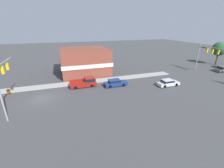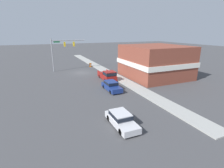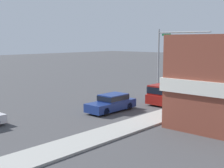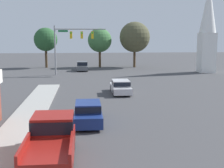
{
  "view_description": "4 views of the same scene",
  "coord_description": "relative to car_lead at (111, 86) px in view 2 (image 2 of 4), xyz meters",
  "views": [
    {
      "loc": [
        25.93,
        3.92,
        11.74
      ],
      "look_at": [
        1.42,
        12.28,
        1.71
      ],
      "focal_mm": 24.0,
      "sensor_mm": 36.0,
      "label": 1
    },
    {
      "loc": [
        9.04,
        38.43,
        9.1
      ],
      "look_at": [
        -0.42,
        16.61,
        1.89
      ],
      "focal_mm": 28.0,
      "sensor_mm": 36.0,
      "label": 2
    },
    {
      "loc": [
        -18.86,
        33.34,
        6.0
      ],
      "look_at": [
        -0.63,
        13.01,
        2.17
      ],
      "focal_mm": 50.0,
      "sensor_mm": 36.0,
      "label": 3
    },
    {
      "loc": [
        -1.72,
        -6.21,
        5.75
      ],
      "look_at": [
        0.43,
        17.06,
        2.13
      ],
      "focal_mm": 50.0,
      "sensor_mm": 36.0,
      "label": 4
    }
  ],
  "objects": [
    {
      "name": "construction_barrel",
      "position": [
        -2.45,
        -19.9,
        -0.27
      ],
      "size": [
        0.65,
        0.65,
        0.96
      ],
      "color": "orange",
      "rests_on": "ground"
    },
    {
      "name": "near_signal_assembly",
      "position": [
        4.77,
        -17.73,
        4.72
      ],
      "size": [
        7.69,
        0.49,
        7.56
      ],
      "color": "gray",
      "rests_on": "ground"
    },
    {
      "name": "car_oncoming",
      "position": [
        3.44,
        10.5,
        -0.04
      ],
      "size": [
        1.78,
        4.62,
        1.37
      ],
      "rotation": [
        0.0,
        0.0,
        3.14
      ],
      "color": "black",
      "rests_on": "ground"
    },
    {
      "name": "sidewalk_curb",
      "position": [
        -4.25,
        -13.96,
        -0.69
      ],
      "size": [
        2.4,
        60.0,
        0.14
      ],
      "color": "#9E9E99",
      "rests_on": "ground"
    },
    {
      "name": "corner_brick_building",
      "position": [
        -11.55,
        -4.39,
        2.41
      ],
      "size": [
        11.51,
        11.96,
        6.38
      ],
      "color": "brown",
      "rests_on": "ground"
    },
    {
      "name": "pickup_truck_parked",
      "position": [
        -1.8,
        -5.89,
        0.17
      ],
      "size": [
        2.09,
        5.27,
        1.89
      ],
      "color": "black",
      "rests_on": "ground"
    },
    {
      "name": "ground_plane",
      "position": [
        1.45,
        -13.96,
        -0.76
      ],
      "size": [
        200.0,
        200.0,
        0.0
      ],
      "primitive_type": "plane",
      "color": "#424244"
    },
    {
      "name": "car_lead",
      "position": [
        0.0,
        0.0,
        0.0
      ],
      "size": [
        1.76,
        4.73,
        1.46
      ],
      "color": "black",
      "rests_on": "ground"
    }
  ]
}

